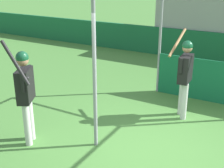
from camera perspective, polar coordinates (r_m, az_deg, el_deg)
name	(u,v)px	position (r m, az deg, el deg)	size (l,w,h in m)	color
ground_plane	(154,152)	(5.95, 7.76, -12.20)	(60.00, 60.00, 0.00)	#477F38
batting_cage	(216,60)	(7.25, 18.54, 4.18)	(3.25, 3.24, 3.00)	gray
player_batter	(185,72)	(6.96, 13.19, 2.17)	(0.52, 0.91, 1.91)	silver
player_waiting	(25,89)	(5.92, -15.58, -0.88)	(0.65, 0.66, 2.08)	silver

